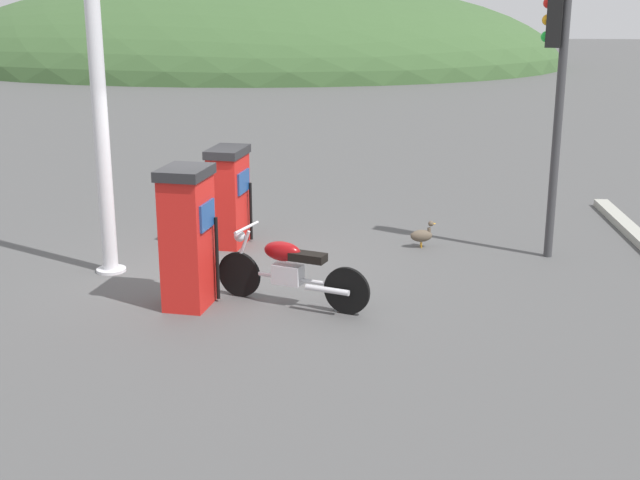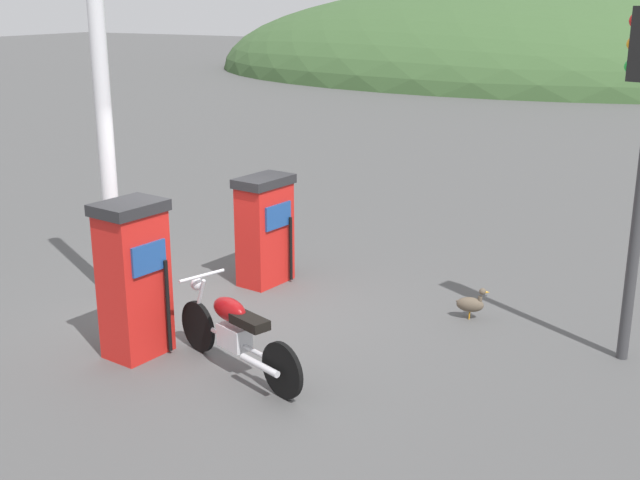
{
  "view_description": "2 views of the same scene",
  "coord_description": "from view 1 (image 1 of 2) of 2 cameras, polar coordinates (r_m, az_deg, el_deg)",
  "views": [
    {
      "loc": [
        2.25,
        -10.93,
        3.69
      ],
      "look_at": [
        1.37,
        -0.52,
        0.64
      ],
      "focal_mm": 48.02,
      "sensor_mm": 36.0,
      "label": 1
    },
    {
      "loc": [
        5.48,
        -7.53,
        3.76
      ],
      "look_at": [
        1.1,
        0.56,
        0.98
      ],
      "focal_mm": 45.46,
      "sensor_mm": 36.0,
      "label": 2
    }
  ],
  "objects": [
    {
      "name": "roadside_traffic_light",
      "position": [
        12.3,
        15.43,
        10.22
      ],
      "size": [
        0.4,
        0.29,
        3.67
      ],
      "color": "#38383A",
      "rests_on": "ground"
    },
    {
      "name": "ground_plane",
      "position": [
        11.75,
        -6.47,
        -2.11
      ],
      "size": [
        120.0,
        120.0,
        0.0
      ],
      "primitive_type": "plane",
      "color": "#4C4C4C"
    },
    {
      "name": "fuel_pump_near",
      "position": [
        10.3,
        -8.8,
        0.21
      ],
      "size": [
        0.65,
        0.78,
        1.71
      ],
      "color": "red",
      "rests_on": "ground"
    },
    {
      "name": "wandering_duck",
      "position": [
        12.8,
        6.81,
        0.34
      ],
      "size": [
        0.4,
        0.23,
        0.41
      ],
      "color": "brown",
      "rests_on": "ground"
    },
    {
      "name": "distant_hill_main",
      "position": [
        46.23,
        -5.13,
        11.66
      ],
      "size": [
        32.81,
        23.76,
        8.83
      ],
      "color": "#38562D",
      "rests_on": "ground"
    },
    {
      "name": "fuel_pump_far",
      "position": [
        12.81,
        -6.09,
        2.94
      ],
      "size": [
        0.62,
        0.85,
        1.48
      ],
      "color": "red",
      "rests_on": "ground"
    },
    {
      "name": "canopy_support_pole",
      "position": [
        11.57,
        -14.42,
        7.75
      ],
      "size": [
        0.4,
        0.4,
        4.29
      ],
      "color": "silver",
      "rests_on": "ground"
    },
    {
      "name": "motorcycle_near_pump",
      "position": [
        10.34,
        -2.11,
        -1.89
      ],
      "size": [
        1.93,
        0.89,
        0.93
      ],
      "color": "black",
      "rests_on": "ground"
    }
  ]
}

